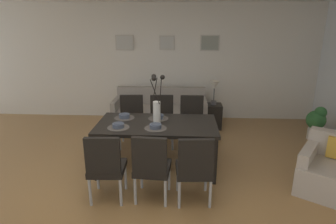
{
  "coord_description": "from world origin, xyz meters",
  "views": [
    {
      "loc": [
        0.61,
        -3.38,
        2.22
      ],
      "look_at": [
        0.36,
        0.96,
        0.83
      ],
      "focal_mm": 30.75,
      "sensor_mm": 36.0,
      "label": 1
    }
  ],
  "objects_px": {
    "dining_chair_far_left": "(151,165)",
    "bowl_far_left": "(155,126)",
    "dining_table": "(157,128)",
    "bowl_near_right": "(124,116)",
    "bowl_near_left": "(118,125)",
    "dining_chair_near_left": "(106,165)",
    "dining_chair_far_right": "(162,118)",
    "centerpiece_vase": "(157,105)",
    "side_table": "(213,116)",
    "framed_picture_center": "(167,43)",
    "sofa": "(160,113)",
    "dining_chair_mid_left": "(194,166)",
    "potted_plant": "(316,121)",
    "dining_chair_mid_right": "(192,119)",
    "framed_picture_left": "(125,43)",
    "armchair": "(334,172)",
    "framed_picture_right": "(210,43)",
    "bowl_far_right": "(158,116)",
    "dining_chair_near_right": "(131,118)",
    "table_lamp": "(214,87)"
  },
  "relations": [
    {
      "from": "dining_table",
      "to": "dining_chair_mid_left",
      "type": "relative_size",
      "value": 1.96
    },
    {
      "from": "framed_picture_left",
      "to": "bowl_far_left",
      "type": "bearing_deg",
      "value": -70.63
    },
    {
      "from": "potted_plant",
      "to": "framed_picture_left",
      "type": "bearing_deg",
      "value": 162.92
    },
    {
      "from": "bowl_far_left",
      "to": "bowl_near_left",
      "type": "bearing_deg",
      "value": 180.0
    },
    {
      "from": "centerpiece_vase",
      "to": "bowl_near_right",
      "type": "height_order",
      "value": "centerpiece_vase"
    },
    {
      "from": "dining_table",
      "to": "centerpiece_vase",
      "type": "xyz_separation_m",
      "value": [
        0.0,
        0.0,
        0.36
      ]
    },
    {
      "from": "sofa",
      "to": "potted_plant",
      "type": "bearing_deg",
      "value": -11.39
    },
    {
      "from": "dining_chair_near_left",
      "to": "potted_plant",
      "type": "height_order",
      "value": "dining_chair_near_left"
    },
    {
      "from": "dining_chair_far_left",
      "to": "bowl_far_left",
      "type": "distance_m",
      "value": 0.71
    },
    {
      "from": "dining_table",
      "to": "dining_chair_far_right",
      "type": "height_order",
      "value": "dining_chair_far_right"
    },
    {
      "from": "bowl_far_right",
      "to": "dining_chair_far_left",
      "type": "bearing_deg",
      "value": -89.52
    },
    {
      "from": "side_table",
      "to": "dining_chair_near_left",
      "type": "bearing_deg",
      "value": -119.98
    },
    {
      "from": "dining_chair_mid_right",
      "to": "centerpiece_vase",
      "type": "relative_size",
      "value": 1.25
    },
    {
      "from": "dining_chair_near_right",
      "to": "dining_chair_far_right",
      "type": "relative_size",
      "value": 1.0
    },
    {
      "from": "centerpiece_vase",
      "to": "table_lamp",
      "type": "bearing_deg",
      "value": 60.75
    },
    {
      "from": "dining_table",
      "to": "sofa",
      "type": "bearing_deg",
      "value": 93.25
    },
    {
      "from": "dining_chair_far_right",
      "to": "bowl_far_right",
      "type": "bearing_deg",
      "value": -90.25
    },
    {
      "from": "dining_chair_mid_left",
      "to": "framed_picture_left",
      "type": "relative_size",
      "value": 2.23
    },
    {
      "from": "dining_chair_near_left",
      "to": "side_table",
      "type": "distance_m",
      "value": 3.18
    },
    {
      "from": "dining_chair_mid_right",
      "to": "dining_chair_far_right",
      "type": "bearing_deg",
      "value": -179.81
    },
    {
      "from": "dining_chair_far_left",
      "to": "armchair",
      "type": "bearing_deg",
      "value": 8.53
    },
    {
      "from": "dining_chair_mid_right",
      "to": "bowl_far_left",
      "type": "bearing_deg",
      "value": -116.14
    },
    {
      "from": "armchair",
      "to": "dining_chair_mid_left",
      "type": "bearing_deg",
      "value": -168.62
    },
    {
      "from": "dining_chair_far_left",
      "to": "potted_plant",
      "type": "distance_m",
      "value": 3.66
    },
    {
      "from": "sofa",
      "to": "side_table",
      "type": "distance_m",
      "value": 1.14
    },
    {
      "from": "framed_picture_center",
      "to": "dining_chair_far_right",
      "type": "bearing_deg",
      "value": -89.89
    },
    {
      "from": "dining_chair_near_left",
      "to": "side_table",
      "type": "xyz_separation_m",
      "value": [
        1.59,
        2.75,
        -0.25
      ]
    },
    {
      "from": "dining_chair_near_right",
      "to": "dining_chair_far_left",
      "type": "height_order",
      "value": "same"
    },
    {
      "from": "centerpiece_vase",
      "to": "framed_picture_center",
      "type": "bearing_deg",
      "value": 90.02
    },
    {
      "from": "framed_picture_right",
      "to": "side_table",
      "type": "bearing_deg",
      "value": -83.44
    },
    {
      "from": "dining_chair_near_right",
      "to": "sofa",
      "type": "distance_m",
      "value": 1.15
    },
    {
      "from": "bowl_near_left",
      "to": "sofa",
      "type": "xyz_separation_m",
      "value": [
        0.43,
        2.13,
        -0.5
      ]
    },
    {
      "from": "dining_chair_near_left",
      "to": "dining_chair_far_right",
      "type": "height_order",
      "value": "same"
    },
    {
      "from": "armchair",
      "to": "framed_picture_center",
      "type": "bearing_deg",
      "value": 128.88
    },
    {
      "from": "dining_chair_mid_left",
      "to": "table_lamp",
      "type": "relative_size",
      "value": 1.8
    },
    {
      "from": "sofa",
      "to": "centerpiece_vase",
      "type": "bearing_deg",
      "value": -86.72
    },
    {
      "from": "sofa",
      "to": "dining_table",
      "type": "bearing_deg",
      "value": -86.75
    },
    {
      "from": "dining_chair_near_right",
      "to": "centerpiece_vase",
      "type": "xyz_separation_m",
      "value": [
        0.56,
        -0.88,
        0.51
      ]
    },
    {
      "from": "framed_picture_right",
      "to": "bowl_near_left",
      "type": "bearing_deg",
      "value": -118.84
    },
    {
      "from": "dining_chair_mid_left",
      "to": "framed_picture_center",
      "type": "distance_m",
      "value": 3.65
    },
    {
      "from": "framed_picture_left",
      "to": "bowl_far_right",
      "type": "bearing_deg",
      "value": -67.28
    },
    {
      "from": "bowl_far_right",
      "to": "armchair",
      "type": "relative_size",
      "value": 0.15
    },
    {
      "from": "dining_chair_mid_right",
      "to": "framed_picture_left",
      "type": "bearing_deg",
      "value": 133.34
    },
    {
      "from": "dining_chair_near_left",
      "to": "centerpiece_vase",
      "type": "relative_size",
      "value": 1.25
    },
    {
      "from": "dining_chair_mid_right",
      "to": "bowl_near_right",
      "type": "height_order",
      "value": "dining_chair_mid_right"
    },
    {
      "from": "dining_table",
      "to": "bowl_near_right",
      "type": "height_order",
      "value": "bowl_near_right"
    },
    {
      "from": "bowl_near_right",
      "to": "potted_plant",
      "type": "bearing_deg",
      "value": 17.17
    },
    {
      "from": "dining_chair_near_right",
      "to": "side_table",
      "type": "height_order",
      "value": "dining_chair_near_right"
    },
    {
      "from": "bowl_near_left",
      "to": "bowl_far_left",
      "type": "bearing_deg",
      "value": 0.0
    },
    {
      "from": "table_lamp",
      "to": "dining_chair_far_right",
      "type": "bearing_deg",
      "value": -137.59
    }
  ]
}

